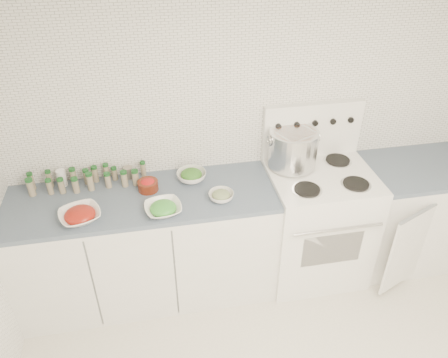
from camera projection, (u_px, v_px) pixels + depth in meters
room_walls at (338, 217)px, 1.78m from camera, size 3.54×3.04×2.52m
counter_left at (148, 246)px, 3.24m from camera, size 1.85×0.62×0.90m
stove at (315, 220)px, 3.41m from camera, size 0.76×0.70×1.36m
counter_right at (410, 213)px, 3.56m from camera, size 0.89×0.78×0.90m
stock_pot at (293, 147)px, 3.17m from camera, size 0.38×0.36×0.27m
bowl_tomato at (80, 215)px, 2.77m from camera, size 0.32×0.32×0.09m
bowl_snowpea at (163, 208)px, 2.83m from camera, size 0.27×0.27×0.08m
bowl_broccoli at (191, 175)px, 3.14m from camera, size 0.22×0.22×0.09m
bowl_zucchini at (221, 196)px, 2.95m from camera, size 0.21×0.21×0.07m
bowl_pepper at (148, 185)px, 3.03m from camera, size 0.14×0.14×0.09m
salt_canister at (62, 178)px, 3.07m from camera, size 0.06×0.06×0.12m
tin_can at (128, 172)px, 3.16m from camera, size 0.08×0.08×0.09m
spice_cluster at (86, 179)px, 3.05m from camera, size 0.81×0.16×0.14m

